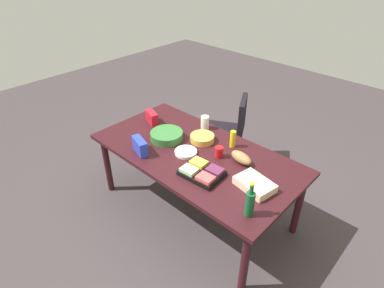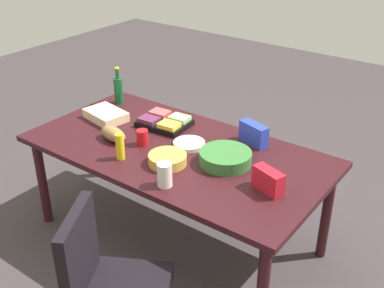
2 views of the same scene
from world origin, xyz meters
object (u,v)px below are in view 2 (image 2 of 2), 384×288
object	(u,v)px
chip_bag_blue	(254,134)
sheet_cake	(106,115)
paper_plate_stack	(189,144)
wine_bottle	(118,90)
chip_bag_red	(268,181)
mayo_jar	(165,175)
conference_table	(176,157)
salad_bowl	(225,158)
fruit_platter	(164,122)
chip_bowl	(168,159)
mustard_bottle	(120,147)
red_solo_cup	(142,137)
bread_loaf	(113,134)

from	to	relation	value
chip_bag_blue	sheet_cake	bearing A→B (deg)	16.34
paper_plate_stack	wine_bottle	bearing A→B (deg)	-15.91
chip_bag_red	mayo_jar	size ratio (longest dim) A/B	1.33
wine_bottle	conference_table	bearing A→B (deg)	158.40
salad_bowl	paper_plate_stack	xyz separation A→B (m)	(0.33, -0.05, -0.03)
fruit_platter	paper_plate_stack	bearing A→B (deg)	156.73
wine_bottle	chip_bowl	xyz separation A→B (m)	(-0.96, 0.54, -0.08)
chip_bowl	chip_bag_blue	bearing A→B (deg)	-117.65
mustard_bottle	red_solo_cup	distance (m)	0.24
bread_loaf	paper_plate_stack	bearing A→B (deg)	-152.29
mayo_jar	mustard_bottle	world-z (taller)	mustard_bottle
conference_table	chip_bag_red	world-z (taller)	chip_bag_red
chip_bag_blue	paper_plate_stack	xyz separation A→B (m)	(0.34, 0.30, -0.06)
mustard_bottle	wine_bottle	bearing A→B (deg)	-45.32
chip_bowl	chip_bag_red	bearing A→B (deg)	-171.04
bread_loaf	paper_plate_stack	distance (m)	0.54
chip_bag_red	paper_plate_stack	size ratio (longest dim) A/B	0.91
sheet_cake	paper_plate_stack	xyz separation A→B (m)	(-0.78, -0.03, -0.02)
bread_loaf	wine_bottle	size ratio (longest dim) A/B	0.78
mayo_jar	red_solo_cup	xyz separation A→B (m)	(0.46, -0.31, -0.02)
chip_bowl	wine_bottle	bearing A→B (deg)	-29.57
chip_bag_blue	red_solo_cup	world-z (taller)	chip_bag_blue
chip_bag_red	sheet_cake	size ratio (longest dim) A/B	0.62
sheet_cake	red_solo_cup	bearing A→B (deg)	164.05
conference_table	chip_bag_red	distance (m)	0.78
chip_bowl	red_solo_cup	world-z (taller)	red_solo_cup
chip_bag_blue	salad_bowl	bearing A→B (deg)	89.05
fruit_platter	red_solo_cup	world-z (taller)	red_solo_cup
chip_bag_blue	red_solo_cup	xyz separation A→B (m)	(0.61, 0.47, -0.02)
paper_plate_stack	sheet_cake	bearing A→B (deg)	2.32
mayo_jar	paper_plate_stack	distance (m)	0.53
mustard_bottle	chip_bag_red	bearing A→B (deg)	-166.26
chip_bag_blue	mustard_bottle	distance (m)	0.92
paper_plate_stack	chip_bag_blue	bearing A→B (deg)	-138.74
conference_table	chip_bag_red	bearing A→B (deg)	173.02
fruit_platter	chip_bowl	world-z (taller)	fruit_platter
red_solo_cup	chip_bowl	bearing A→B (deg)	161.29
chip_bag_blue	red_solo_cup	distance (m)	0.77
chip_bag_blue	paper_plate_stack	world-z (taller)	chip_bag_blue
chip_bowl	conference_table	bearing A→B (deg)	-66.34
sheet_cake	mayo_jar	bearing A→B (deg)	154.51
bread_loaf	mustard_bottle	distance (m)	0.28
salad_bowl	mayo_jar	xyz separation A→B (m)	(0.15, 0.44, 0.03)
salad_bowl	mustard_bottle	xyz separation A→B (m)	(0.59, 0.36, 0.05)
sheet_cake	chip_bowl	bearing A→B (deg)	163.00
mayo_jar	red_solo_cup	size ratio (longest dim) A/B	1.37
bread_loaf	wine_bottle	bearing A→B (deg)	-49.26
bread_loaf	chip_bag_red	xyz separation A→B (m)	(-1.19, -0.08, 0.02)
bread_loaf	red_solo_cup	xyz separation A→B (m)	(-0.21, -0.08, 0.01)
conference_table	salad_bowl	xyz separation A→B (m)	(-0.38, -0.03, 0.11)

